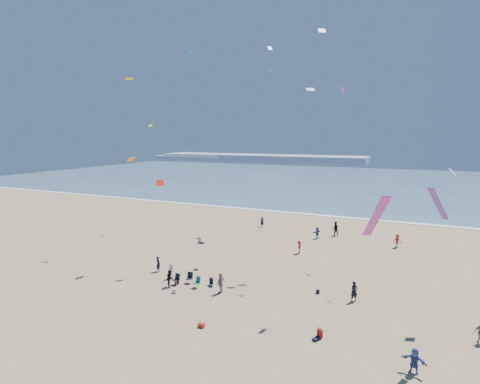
% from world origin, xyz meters
% --- Properties ---
extents(ground, '(220.00, 220.00, 0.00)m').
position_xyz_m(ground, '(0.00, 0.00, 0.00)').
color(ground, tan).
rests_on(ground, ground).
extents(ocean, '(220.00, 100.00, 0.06)m').
position_xyz_m(ocean, '(0.00, 95.00, 0.03)').
color(ocean, '#476B84').
rests_on(ocean, ground).
extents(surf_line, '(220.00, 1.20, 0.08)m').
position_xyz_m(surf_line, '(0.00, 45.00, 0.04)').
color(surf_line, white).
rests_on(surf_line, ground).
extents(headland_far, '(110.00, 20.00, 3.20)m').
position_xyz_m(headland_far, '(-60.00, 170.00, 1.60)').
color(headland_far, '#7A8EA8').
rests_on(headland_far, ground).
extents(headland_near, '(40.00, 14.00, 2.00)m').
position_xyz_m(headland_near, '(-100.00, 165.00, 1.00)').
color(headland_near, '#7A8EA8').
rests_on(headland_near, ground).
extents(standing_flyers, '(29.43, 38.13, 1.94)m').
position_xyz_m(standing_flyers, '(5.51, 18.04, 0.81)').
color(standing_flyers, '#364996').
rests_on(standing_flyers, ground).
extents(seated_group, '(19.45, 29.15, 0.84)m').
position_xyz_m(seated_group, '(0.77, 6.40, 0.42)').
color(seated_group, silver).
rests_on(seated_group, ground).
extents(chair_cluster, '(2.71, 1.48, 1.00)m').
position_xyz_m(chair_cluster, '(-4.37, 10.56, 0.50)').
color(chair_cluster, black).
rests_on(chair_cluster, ground).
extents(white_tote, '(0.35, 0.20, 0.40)m').
position_xyz_m(white_tote, '(-4.45, 8.73, 0.20)').
color(white_tote, silver).
rests_on(white_tote, ground).
extents(black_backpack, '(0.30, 0.22, 0.38)m').
position_xyz_m(black_backpack, '(-5.38, 10.47, 0.19)').
color(black_backpack, black).
rests_on(black_backpack, ground).
extents(cooler, '(0.45, 0.30, 0.30)m').
position_xyz_m(cooler, '(0.55, 4.67, 0.15)').
color(cooler, red).
rests_on(cooler, ground).
extents(navy_bag, '(0.28, 0.18, 0.34)m').
position_xyz_m(navy_bag, '(6.68, 13.67, 0.17)').
color(navy_bag, black).
rests_on(navy_bag, ground).
extents(kites_aloft, '(46.46, 44.78, 30.19)m').
position_xyz_m(kites_aloft, '(8.95, 13.21, 14.91)').
color(kites_aloft, '#EEA40E').
rests_on(kites_aloft, ground).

